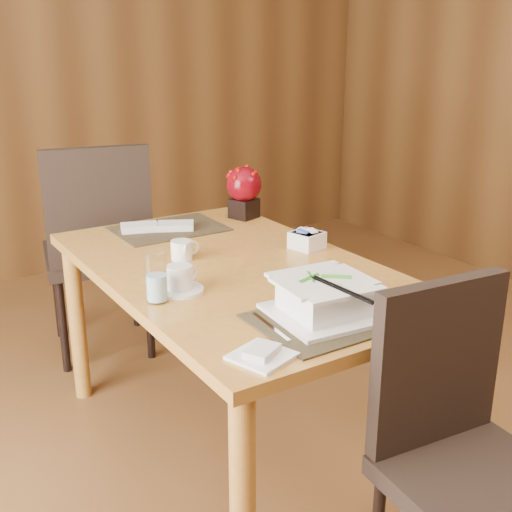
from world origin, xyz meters
TOP-DOWN VIEW (x-y plane):
  - back_wall at (0.00, 3.00)m, footprint 5.00×0.02m
  - dining_table at (0.00, 0.60)m, footprint 0.90×1.50m
  - placemat_near at (0.00, 0.05)m, footprint 0.45×0.33m
  - placemat_far at (0.00, 1.15)m, footprint 0.45×0.33m
  - soup_setting at (-0.01, 0.07)m, footprint 0.31×0.31m
  - coffee_cup at (-0.28, 0.48)m, footprint 0.15×0.15m
  - water_glass at (-0.37, 0.44)m, footprint 0.09×0.09m
  - creamer_jug at (-0.13, 0.76)m, footprint 0.11×0.11m
  - sugar_caddy at (0.34, 0.62)m, footprint 0.13×0.13m
  - berry_decor at (0.37, 1.14)m, footprint 0.16×0.16m
  - napkins_far at (-0.04, 1.15)m, footprint 0.32×0.22m
  - bread_plate at (-0.30, -0.04)m, footprint 0.18×0.18m
  - near_chair at (0.13, -0.34)m, footprint 0.47×0.47m
  - far_chair at (-0.16, 1.61)m, footprint 0.59×0.60m

SIDE VIEW (x-z plane):
  - near_chair at x=0.13m, z-range 0.06..0.99m
  - far_chair at x=-0.16m, z-range 0.07..1.14m
  - dining_table at x=0.00m, z-range 0.28..1.03m
  - placemat_near at x=0.00m, z-range 0.75..0.76m
  - placemat_far at x=0.00m, z-range 0.75..0.76m
  - bread_plate at x=-0.30m, z-range 0.75..0.76m
  - napkins_far at x=-0.04m, z-range 0.76..0.78m
  - sugar_caddy at x=0.34m, z-range 0.75..0.82m
  - creamer_jug at x=-0.13m, z-range 0.75..0.82m
  - coffee_cup at x=-0.28m, z-range 0.74..0.83m
  - soup_setting at x=-0.01m, z-range 0.75..0.87m
  - water_glass at x=-0.37m, z-range 0.75..0.91m
  - berry_decor at x=0.37m, z-range 0.77..1.00m
  - back_wall at x=0.00m, z-range 0.00..2.80m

